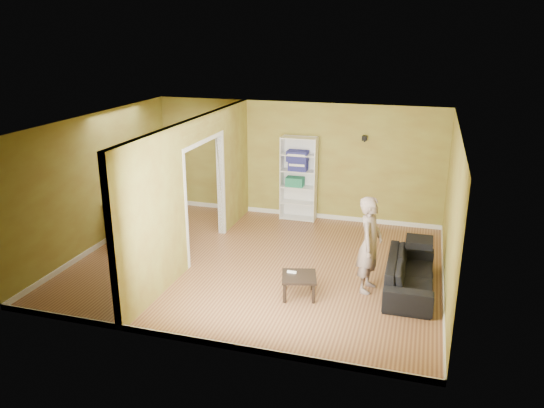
{
  "coord_description": "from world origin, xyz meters",
  "views": [
    {
      "loc": [
        2.77,
        -8.46,
        4.08
      ],
      "look_at": [
        0.2,
        0.2,
        1.1
      ],
      "focal_mm": 35.0,
      "sensor_mm": 36.0,
      "label": 1
    }
  ],
  "objects": [
    {
      "name": "room_shell",
      "position": [
        0.0,
        0.0,
        1.3
      ],
      "size": [
        6.5,
        6.5,
        6.5
      ],
      "color": "#996D44",
      "rests_on": "ground"
    },
    {
      "name": "partition",
      "position": [
        -1.2,
        0.0,
        1.3
      ],
      "size": [
        0.22,
        5.5,
        2.6
      ],
      "primitive_type": null,
      "color": "#9EA143",
      "rests_on": "ground"
    },
    {
      "name": "wall_speaker",
      "position": [
        1.5,
        2.69,
        1.9
      ],
      "size": [
        0.1,
        0.1,
        0.1
      ],
      "primitive_type": "cube",
      "color": "black",
      "rests_on": "room_shell"
    },
    {
      "name": "sofa",
      "position": [
        2.7,
        -0.27,
        0.37
      ],
      "size": [
        1.93,
        0.84,
        0.73
      ],
      "primitive_type": "imported",
      "rotation": [
        0.0,
        0.0,
        1.58
      ],
      "color": "black",
      "rests_on": "ground"
    },
    {
      "name": "person",
      "position": [
        2.04,
        -0.48,
        0.94
      ],
      "size": [
        0.75,
        0.62,
        1.88
      ],
      "primitive_type": "imported",
      "rotation": [
        0.0,
        0.0,
        1.43
      ],
      "color": "slate",
      "rests_on": "ground"
    },
    {
      "name": "bookshelf",
      "position": [
        0.12,
        2.6,
        0.94
      ],
      "size": [
        0.79,
        0.35,
        1.87
      ],
      "color": "white",
      "rests_on": "ground"
    },
    {
      "name": "paper_box_teal",
      "position": [
        0.03,
        2.56,
        0.86
      ],
      "size": [
        0.39,
        0.26,
        0.2
      ],
      "primitive_type": "cube",
      "color": "#0C563C",
      "rests_on": "bookshelf"
    },
    {
      "name": "paper_box_navy_b",
      "position": [
        0.1,
        2.56,
        1.23
      ],
      "size": [
        0.41,
        0.27,
        0.21
      ],
      "primitive_type": "cube",
      "color": "navy",
      "rests_on": "bookshelf"
    },
    {
      "name": "paper_box_navy_c",
      "position": [
        0.09,
        2.56,
        1.48
      ],
      "size": [
        0.45,
        0.3,
        0.23
      ],
      "primitive_type": "cube",
      "color": "#181A48",
      "rests_on": "bookshelf"
    },
    {
      "name": "coffee_table",
      "position": [
        1.01,
        -1.02,
        0.31
      ],
      "size": [
        0.54,
        0.54,
        0.36
      ],
      "rotation": [
        0.0,
        0.0,
        0.25
      ],
      "color": "black",
      "rests_on": "ground"
    },
    {
      "name": "game_controller",
      "position": [
        0.87,
        -0.95,
        0.38
      ],
      "size": [
        0.15,
        0.04,
        0.03
      ],
      "primitive_type": "cube",
      "color": "white",
      "rests_on": "coffee_table"
    },
    {
      "name": "dining_table",
      "position": [
        -2.64,
        0.53,
        0.73
      ],
      "size": [
        1.3,
        0.87,
        0.81
      ],
      "rotation": [
        0.0,
        0.0,
        0.12
      ],
      "color": "tan",
      "rests_on": "ground"
    },
    {
      "name": "chair_left",
      "position": [
        -3.41,
        0.58,
        0.49
      ],
      "size": [
        0.49,
        0.49,
        0.98
      ],
      "primitive_type": null,
      "rotation": [
        0.0,
        0.0,
        -1.47
      ],
      "color": "tan",
      "rests_on": "ground"
    },
    {
      "name": "chair_near",
      "position": [
        -2.65,
        0.01,
        0.48
      ],
      "size": [
        0.56,
        0.56,
        0.95
      ],
      "primitive_type": null,
      "rotation": [
        0.0,
        0.0,
        -0.36
      ],
      "color": "tan",
      "rests_on": "ground"
    },
    {
      "name": "chair_far",
      "position": [
        -2.57,
        1.14,
        0.46
      ],
      "size": [
        0.43,
        0.43,
        0.92
      ],
      "primitive_type": null,
      "rotation": [
        0.0,
        0.0,
        3.17
      ],
      "color": "#D3B087",
      "rests_on": "ground"
    }
  ]
}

